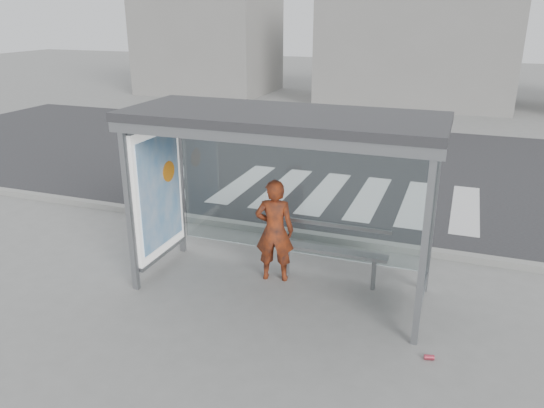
{
  "coord_description": "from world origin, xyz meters",
  "views": [
    {
      "loc": [
        2.26,
        -6.52,
        3.87
      ],
      "look_at": [
        -0.2,
        0.2,
        1.25
      ],
      "focal_mm": 35.0,
      "sensor_mm": 36.0,
      "label": 1
    }
  ],
  "objects_px": {
    "person": "(275,231)",
    "bus_shelter": "(257,156)",
    "soda_can": "(429,357)",
    "bench": "(330,250)"
  },
  "relations": [
    {
      "from": "person",
      "to": "soda_can",
      "type": "bearing_deg",
      "value": 139.91
    },
    {
      "from": "bench",
      "to": "soda_can",
      "type": "bearing_deg",
      "value": -42.96
    },
    {
      "from": "soda_can",
      "to": "bus_shelter",
      "type": "bearing_deg",
      "value": 158.06
    },
    {
      "from": "person",
      "to": "bus_shelter",
      "type": "bearing_deg",
      "value": 41.43
    },
    {
      "from": "bus_shelter",
      "to": "person",
      "type": "xyz_separation_m",
      "value": [
        0.18,
        0.24,
        -1.19
      ]
    },
    {
      "from": "bus_shelter",
      "to": "bench",
      "type": "xyz_separation_m",
      "value": [
        0.99,
        0.44,
        -1.46
      ]
    },
    {
      "from": "bus_shelter",
      "to": "soda_can",
      "type": "xyz_separation_m",
      "value": [
        2.57,
        -1.04,
        -1.95
      ]
    },
    {
      "from": "person",
      "to": "soda_can",
      "type": "distance_m",
      "value": 2.82
    },
    {
      "from": "bus_shelter",
      "to": "bench",
      "type": "distance_m",
      "value": 1.82
    },
    {
      "from": "bus_shelter",
      "to": "person",
      "type": "bearing_deg",
      "value": 53.51
    }
  ]
}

